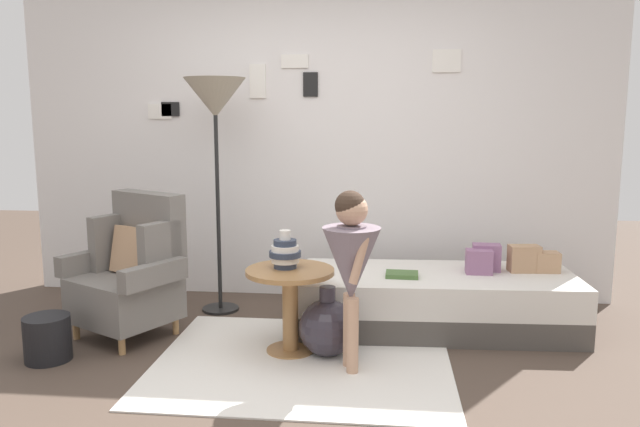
{
  "coord_description": "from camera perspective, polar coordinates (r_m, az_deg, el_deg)",
  "views": [
    {
      "loc": [
        0.57,
        -3.05,
        1.5
      ],
      "look_at": [
        0.15,
        0.95,
        0.85
      ],
      "focal_mm": 34.39,
      "sensor_mm": 36.0,
      "label": 1
    }
  ],
  "objects": [
    {
      "name": "ground_plane",
      "position": [
        3.45,
        -4.31,
        -16.64
      ],
      "size": [
        12.0,
        12.0,
        0.0
      ],
      "primitive_type": "plane",
      "color": "#4C3D33"
    },
    {
      "name": "gallery_wall",
      "position": [
        5.04,
        -0.52,
        6.92
      ],
      "size": [
        4.8,
        0.12,
        2.6
      ],
      "color": "silver",
      "rests_on": "ground"
    },
    {
      "name": "rug",
      "position": [
        3.87,
        -1.59,
        -13.55
      ],
      "size": [
        1.79,
        1.49,
        0.01
      ],
      "primitive_type": "cube",
      "color": "silver",
      "rests_on": "ground"
    },
    {
      "name": "armchair",
      "position": [
        4.39,
        -17.07,
        -5.21
      ],
      "size": [
        0.9,
        0.83,
        0.97
      ],
      "color": "tan",
      "rests_on": "ground"
    },
    {
      "name": "daybed",
      "position": [
        4.45,
        10.85,
        -7.98
      ],
      "size": [
        1.93,
        0.88,
        0.4
      ],
      "color": "#4C4742",
      "rests_on": "ground"
    },
    {
      "name": "pillow_head",
      "position": [
        4.63,
        20.34,
        -4.25
      ],
      "size": [
        0.17,
        0.13,
        0.14
      ],
      "primitive_type": "cube",
      "rotation": [
        0.0,
        0.0,
        0.05
      ],
      "color": "tan",
      "rests_on": "daybed"
    },
    {
      "name": "pillow_mid",
      "position": [
        4.57,
        18.46,
        -4.0
      ],
      "size": [
        0.22,
        0.14,
        0.19
      ],
      "primitive_type": "cube",
      "rotation": [
        0.0,
        0.0,
        0.12
      ],
      "color": "tan",
      "rests_on": "daybed"
    },
    {
      "name": "pillow_back",
      "position": [
        4.53,
        15.22,
        -3.96
      ],
      "size": [
        0.2,
        0.13,
        0.19
      ],
      "primitive_type": "cube",
      "rotation": [
        0.0,
        0.0,
        -0.05
      ],
      "color": "gray",
      "rests_on": "daybed"
    },
    {
      "name": "pillow_extra",
      "position": [
        4.43,
        14.58,
        -4.36
      ],
      "size": [
        0.18,
        0.12,
        0.17
      ],
      "primitive_type": "cube",
      "rotation": [
        0.0,
        0.0,
        -0.02
      ],
      "color": "gray",
      "rests_on": "daybed"
    },
    {
      "name": "side_table",
      "position": [
        3.89,
        -2.8,
        -7.41
      ],
      "size": [
        0.56,
        0.56,
        0.54
      ],
      "color": "#9E7042",
      "rests_on": "ground"
    },
    {
      "name": "vase_striped",
      "position": [
        3.86,
        -3.27,
        -3.67
      ],
      "size": [
        0.2,
        0.2,
        0.24
      ],
      "color": "#2D384C",
      "rests_on": "side_table"
    },
    {
      "name": "floor_lamp",
      "position": [
        4.65,
        -9.72,
        9.86
      ],
      "size": [
        0.46,
        0.46,
        1.77
      ],
      "color": "black",
      "rests_on": "ground"
    },
    {
      "name": "person_child",
      "position": [
        3.54,
        2.93,
        -4.15
      ],
      "size": [
        0.34,
        0.34,
        1.08
      ],
      "color": "tan",
      "rests_on": "ground"
    },
    {
      "name": "book_on_daybed",
      "position": [
        4.26,
        7.63,
        -5.65
      ],
      "size": [
        0.23,
        0.17,
        0.03
      ],
      "primitive_type": "cube",
      "rotation": [
        0.0,
        0.0,
        -0.04
      ],
      "color": "#476834",
      "rests_on": "daybed"
    },
    {
      "name": "demijohn_near",
      "position": [
        3.9,
        0.69,
        -10.52
      ],
      "size": [
        0.36,
        0.36,
        0.44
      ],
      "color": "#332D38",
      "rests_on": "ground"
    },
    {
      "name": "magazine_basket",
      "position": [
        4.2,
        -24.02,
        -10.56
      ],
      "size": [
        0.28,
        0.28,
        0.28
      ],
      "primitive_type": "cylinder",
      "color": "black",
      "rests_on": "ground"
    }
  ]
}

